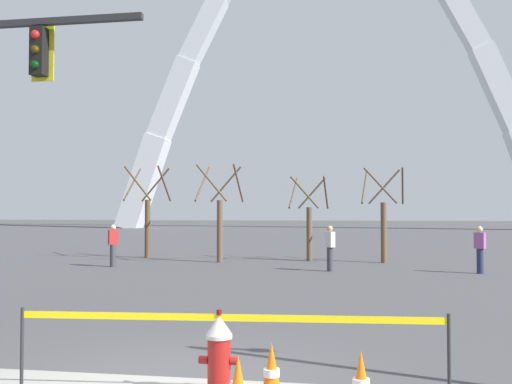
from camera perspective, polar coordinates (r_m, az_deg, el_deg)
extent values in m
cylinder|color=maroon|center=(6.61, -3.77, -17.20)|extent=(0.26, 0.26, 0.62)
cylinder|color=#B7B7BC|center=(6.53, -3.76, -14.40)|extent=(0.30, 0.30, 0.04)
cone|color=#B7B7BC|center=(6.51, -3.76, -13.29)|extent=(0.30, 0.30, 0.22)
cylinder|color=#5E0F0D|center=(6.48, -3.76, -12.07)|extent=(0.06, 0.06, 0.06)
cylinder|color=maroon|center=(6.64, -5.35, -16.58)|extent=(0.10, 0.09, 0.09)
cylinder|color=maroon|center=(6.56, -2.17, -16.76)|extent=(0.10, 0.09, 0.09)
cylinder|color=maroon|center=(6.81, -3.38, -17.02)|extent=(0.13, 0.14, 0.13)
cylinder|color=#5E0F0D|center=(6.88, -3.23, -16.85)|extent=(0.15, 0.03, 0.15)
cylinder|color=#232326|center=(7.27, -22.65, -14.58)|extent=(0.04, 0.04, 0.98)
cylinder|color=#232326|center=(6.69, 18.99, -15.74)|extent=(0.04, 0.04, 0.98)
cube|color=yellow|center=(6.47, -2.77, -12.61)|extent=(4.81, 0.38, 0.08)
cylinder|color=white|center=(5.92, 10.61, -18.46)|extent=(0.17, 0.17, 0.08)
cone|color=orange|center=(6.16, 1.59, -18.15)|extent=(0.28, 0.28, 0.70)
cylinder|color=white|center=(6.15, 1.59, -17.83)|extent=(0.17, 0.17, 0.08)
cube|color=#232326|center=(11.79, -22.86, 15.48)|extent=(4.80, 0.12, 0.12)
cube|color=black|center=(11.43, -21.15, 13.13)|extent=(0.26, 0.24, 0.90)
cube|color=gold|center=(11.55, -20.79, 12.98)|extent=(0.44, 0.03, 1.04)
sphere|color=red|center=(11.40, -21.47, 14.64)|extent=(0.16, 0.16, 0.16)
sphere|color=#392706|center=(11.33, -21.49, 13.28)|extent=(0.16, 0.16, 0.16)
sphere|color=black|center=(11.26, -21.51, 11.91)|extent=(0.16, 0.16, 0.16)
cube|color=silver|center=(71.67, -11.36, 0.92)|extent=(6.50, 2.77, 12.30)
cube|color=silver|center=(71.69, -8.39, 9.26)|extent=(6.22, 2.53, 10.47)
cube|color=silver|center=(72.79, -5.35, 15.98)|extent=(5.92, 2.28, 8.67)
cube|color=silver|center=(71.91, 20.23, 16.32)|extent=(5.92, 2.28, 8.67)
cube|color=silver|center=(70.57, 23.42, 9.58)|extent=(6.22, 2.53, 10.47)
cylinder|color=brown|center=(25.86, -10.95, -3.67)|extent=(0.24, 0.24, 2.62)
cylinder|color=brown|center=(26.31, -12.43, 0.77)|extent=(0.36, 1.41, 1.57)
cylinder|color=brown|center=(25.54, -9.28, 0.83)|extent=(0.22, 1.42, 1.57)
cylinder|color=brown|center=(26.61, -10.16, 0.72)|extent=(1.42, 0.22, 1.57)
cylinder|color=brown|center=(25.20, -11.92, 0.88)|extent=(1.40, 0.39, 1.57)
cylinder|color=brown|center=(23.20, -3.69, -3.99)|extent=(0.24, 0.24, 2.55)
cylinder|color=brown|center=(23.55, -5.44, 0.84)|extent=(0.35, 1.37, 1.53)
cylinder|color=brown|center=(22.97, -1.81, 0.90)|extent=(0.22, 1.39, 1.53)
cylinder|color=brown|center=(23.97, -3.08, 0.78)|extent=(1.39, 0.22, 1.53)
cylinder|color=brown|center=(22.50, -4.55, 0.96)|extent=(1.37, 0.38, 1.53)
cylinder|color=brown|center=(23.96, 5.43, -4.26)|extent=(0.24, 0.24, 2.27)
cylinder|color=brown|center=(24.15, 3.80, -0.09)|extent=(0.32, 1.23, 1.37)
cylinder|color=brown|center=(23.85, 7.09, -0.05)|extent=(0.20, 1.24, 1.37)
cylinder|color=brown|center=(24.65, 5.69, -0.12)|extent=(1.24, 0.20, 1.37)
cylinder|color=brown|center=(23.28, 4.93, -0.01)|extent=(1.23, 0.35, 1.37)
cylinder|color=brown|center=(23.52, 12.82, -4.03)|extent=(0.24, 0.24, 2.45)
cylinder|color=brown|center=(23.65, 10.96, 0.56)|extent=(0.34, 1.33, 1.47)
cylinder|color=brown|center=(23.52, 14.65, 0.60)|extent=(0.21, 1.34, 1.47)
cylinder|color=brown|center=(24.29, 12.86, 0.51)|extent=(1.34, 0.21, 1.47)
cylinder|color=brown|center=(22.78, 12.49, 0.66)|extent=(1.32, 0.37, 1.47)
cylinder|color=#232847|center=(20.49, 21.77, -6.52)|extent=(0.22, 0.22, 0.84)
cube|color=#995193|center=(20.45, 21.75, -4.59)|extent=(0.39, 0.36, 0.54)
sphere|color=beige|center=(20.43, 21.74, -3.53)|extent=(0.20, 0.20, 0.20)
cylinder|color=#38383D|center=(22.00, -14.31, -6.27)|extent=(0.22, 0.22, 0.84)
cube|color=#B22323|center=(21.96, -14.29, -4.48)|extent=(0.39, 0.37, 0.54)
sphere|color=beige|center=(21.95, -14.28, -3.49)|extent=(0.20, 0.20, 0.20)
cylinder|color=#38383D|center=(19.93, 7.51, -6.77)|extent=(0.22, 0.22, 0.84)
cube|color=beige|center=(19.89, 7.51, -4.79)|extent=(0.37, 0.39, 0.54)
sphere|color=tan|center=(19.87, 7.50, -3.70)|extent=(0.20, 0.20, 0.20)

